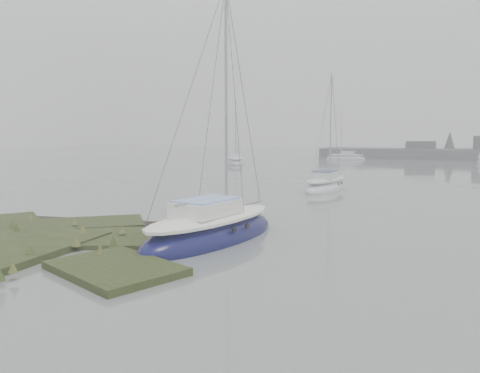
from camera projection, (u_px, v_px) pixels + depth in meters
ground at (310, 175)px, 41.34m from camera, size 160.00×160.00×0.00m
sailboat_main at (212, 232)px, 16.22m from camera, size 3.90×7.14×9.59m
sailboat_white at (326, 186)px, 30.55m from camera, size 2.87×6.03×8.17m
sailboat_far_a at (236, 162)px, 55.97m from camera, size 3.99×6.18×8.30m
sailboat_far_c at (346, 158)px, 65.24m from camera, size 5.38×2.07×7.45m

